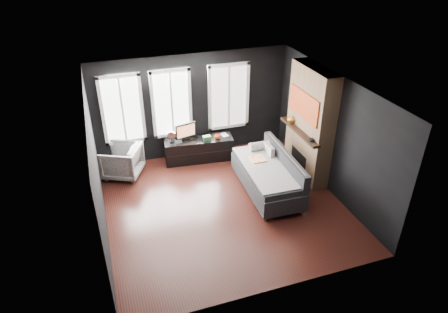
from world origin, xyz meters
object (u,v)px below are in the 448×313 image
object	(u,v)px
sofa	(267,173)
media_console	(199,149)
armchair	(122,160)
mug	(217,136)
book	(222,132)
mantel_vase	(291,119)
monitor	(186,131)

from	to	relation	value
sofa	media_console	world-z (taller)	sofa
armchair	mug	size ratio (longest dim) A/B	6.32
media_console	book	distance (m)	0.74
sofa	mug	world-z (taller)	sofa
mantel_vase	mug	bearing A→B (deg)	150.09
armchair	mantel_vase	world-z (taller)	mantel_vase
mug	book	world-z (taller)	book
monitor	book	bearing A→B (deg)	-19.80
monitor	mantel_vase	distance (m)	2.64
media_console	mug	size ratio (longest dim) A/B	12.71
media_console	book	size ratio (longest dim) A/B	7.71
monitor	mantel_vase	bearing A→B (deg)	-39.21
media_console	mantel_vase	xyz separation A→B (m)	(2.04, -1.05, 1.03)
armchair	mantel_vase	bearing A→B (deg)	103.40
armchair	media_console	bearing A→B (deg)	120.45
media_console	mug	bearing A→B (deg)	-11.15
armchair	mug	bearing A→B (deg)	116.24
armchair	monitor	xyz separation A→B (m)	(1.65, 0.22, 0.42)
sofa	armchair	distance (m)	3.51
media_console	book	bearing A→B (deg)	3.12
sofa	monitor	world-z (taller)	monitor
sofa	armchair	world-z (taller)	sofa
mug	mantel_vase	xyz separation A→B (m)	(1.58, -0.91, 0.66)
monitor	mug	world-z (taller)	monitor
armchair	monitor	world-z (taller)	monitor
armchair	media_console	world-z (taller)	armchair
monitor	mug	xyz separation A→B (m)	(0.77, -0.21, -0.19)
armchair	book	xyz separation A→B (m)	(2.58, 0.12, 0.28)
armchair	sofa	bearing A→B (deg)	86.56
sofa	book	world-z (taller)	sofa
sofa	book	bearing A→B (deg)	106.42
sofa	media_console	distance (m)	2.18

